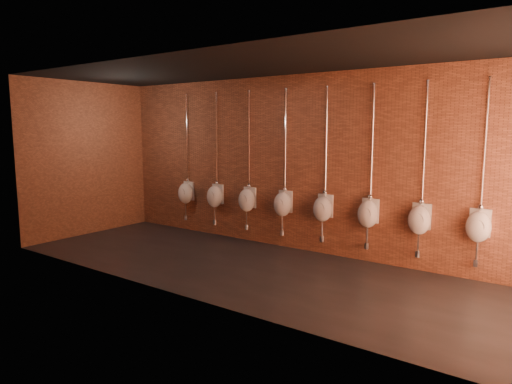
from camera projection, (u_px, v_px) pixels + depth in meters
ground at (249, 268)px, 7.36m from camera, size 8.50×8.50×0.00m
room_shell at (248, 143)px, 7.08m from camera, size 8.54×3.04×3.22m
urinal_0 at (186, 192)px, 9.93m from camera, size 0.36×0.32×2.71m
urinal_1 at (215, 196)px, 9.45m from camera, size 0.36×0.32×2.71m
urinal_2 at (247, 199)px, 8.97m from camera, size 0.36×0.32×2.71m
urinal_3 at (283, 203)px, 8.49m from camera, size 0.36×0.32×2.71m
urinal_4 at (323, 208)px, 8.01m from camera, size 0.36×0.32×2.71m
urinal_5 at (368, 213)px, 7.52m from camera, size 0.36×0.32×2.71m
urinal_6 at (420, 219)px, 7.04m from camera, size 0.36×0.32×2.71m
urinal_7 at (479, 225)px, 6.56m from camera, size 0.36×0.32×2.71m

